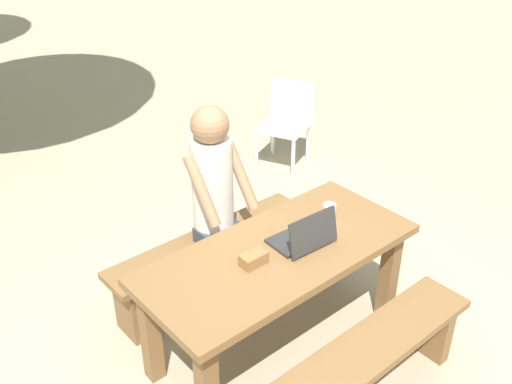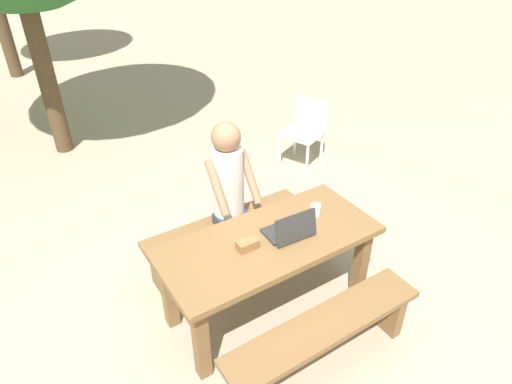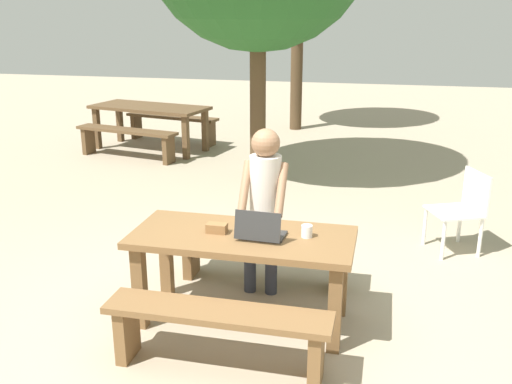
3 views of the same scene
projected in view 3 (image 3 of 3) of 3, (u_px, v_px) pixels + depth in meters
The scene contains 12 objects.
ground_plane at pixel (243, 319), 4.40m from camera, with size 30.00×30.00×0.00m, color tan.
picnic_table_front at pixel (242, 249), 4.23m from camera, with size 1.63×0.73×0.70m.
bench_near at pixel (218, 326), 3.70m from camera, with size 1.48×0.30×0.44m.
bench_far at pixel (262, 248), 4.91m from camera, with size 1.48×0.30×0.44m.
laptop at pixel (260, 231), 4.10m from camera, with size 0.35×0.28×0.23m.
small_pouch at pixel (217, 228), 4.21m from camera, with size 0.15×0.09×0.07m.
coffee_mug at pixel (307, 231), 4.13m from camera, with size 0.08×0.08×0.09m.
person_seated at pixel (264, 198), 4.73m from camera, with size 0.37×0.39×1.36m.
plastic_chair at pixel (462, 209), 5.55m from camera, with size 0.58×0.58×0.80m.
picnic_table_mid at pixel (150, 112), 9.53m from camera, with size 2.07×1.19×0.74m.
bench_mid_south at pixel (127, 137), 9.05m from camera, with size 1.78×0.65×0.47m.
bench_mid_north at pixel (172, 122), 10.19m from camera, with size 1.78×0.65×0.47m.
Camera 3 is at (0.98, -3.77, 2.27)m, focal length 40.29 mm.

